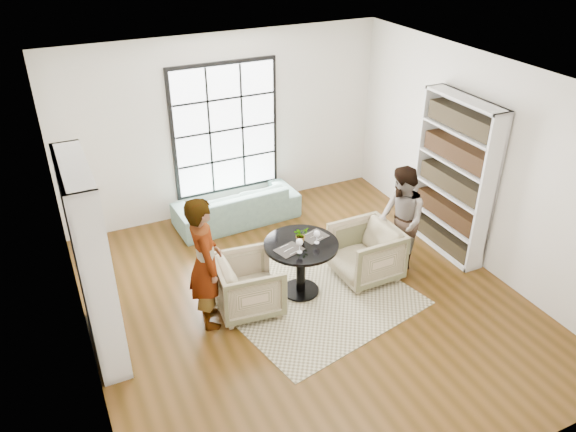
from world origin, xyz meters
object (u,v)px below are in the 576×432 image
pedestal_table (301,257)px  person_left (205,263)px  armchair_left (249,285)px  wine_glass_right (317,234)px  armchair_right (366,253)px  wine_glass_left (300,243)px  flower_centerpiece (301,235)px  sofa (237,205)px  person_right (401,220)px

pedestal_table → person_left: person_left is taller
pedestal_table → armchair_left: size_ratio=1.19×
wine_glass_right → armchair_right: bearing=1.9°
wine_glass_left → wine_glass_right: bearing=19.0°
wine_glass_left → flower_centerpiece: size_ratio=0.93×
sofa → wine_glass_right: (0.28, -2.30, 0.63)m
person_right → wine_glass_right: size_ratio=8.43×
armchair_right → flower_centerpiece: 1.11m
sofa → person_left: bearing=58.5°
pedestal_table → wine_glass_right: 0.41m
sofa → armchair_left: bearing=70.4°
flower_centerpiece → sofa: bearing=92.6°
armchair_left → armchair_right: 1.77m
person_left → person_right: bearing=-83.2°
sofa → wine_glass_left: (-0.03, -2.40, 0.64)m
pedestal_table → wine_glass_left: 0.42m
armchair_right → person_right: bearing=89.3°
armchair_right → person_right: (0.55, -0.00, 0.40)m
armchair_left → armchair_right: size_ratio=0.96×
armchair_left → person_left: size_ratio=0.47×
wine_glass_right → flower_centerpiece: bearing=147.1°
pedestal_table → person_left: (-1.32, -0.03, 0.31)m
person_right → person_left: bearing=-73.9°
armchair_left → person_right: bearing=-84.2°
armchair_right → pedestal_table: bearing=-93.6°
wine_glass_left → wine_glass_right: (0.31, 0.11, -0.01)m
armchair_left → wine_glass_left: wine_glass_left is taller
pedestal_table → person_right: bearing=-1.8°
armchair_right → wine_glass_right: bearing=-88.8°
pedestal_table → wine_glass_right: (0.19, -0.08, 0.35)m
armchair_right → wine_glass_left: 1.25m
pedestal_table → person_right: 1.56m
sofa → person_right: (1.64, -2.27, 0.49)m
pedestal_table → person_left: bearing=-178.6°
sofa → flower_centerpiece: bearing=89.9°
armchair_left → wine_glass_right: bearing=-86.4°
pedestal_table → wine_glass_right: wine_glass_right is taller
person_right → wine_glass_left: (-1.66, -0.13, 0.14)m
sofa → person_left: person_left is taller
armchair_left → wine_glass_right: (0.96, -0.04, 0.55)m
pedestal_table → sofa: 2.24m
pedestal_table → armchair_right: (1.00, -0.05, -0.18)m
sofa → wine_glass_right: bearing=94.2°
armchair_right → wine_glass_left: (-1.11, -0.13, 0.54)m
wine_glass_right → armchair_left: bearing=177.3°
person_left → flower_centerpiece: person_left is taller
pedestal_table → armchair_right: pedestal_table is taller
person_right → flower_centerpiece: size_ratio=7.33×
person_right → flower_centerpiece: 1.54m
sofa → armchair_left: size_ratio=2.46×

